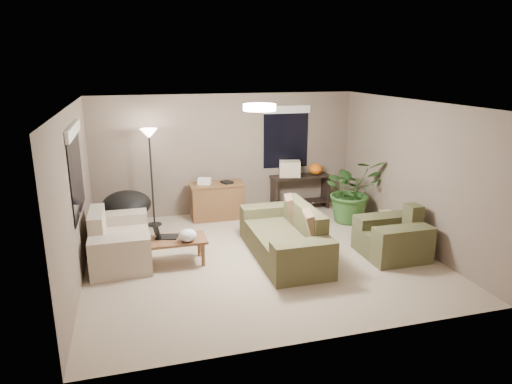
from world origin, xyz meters
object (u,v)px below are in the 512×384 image
object	(u,v)px
coffee_table	(174,243)
console_table	(300,189)
armchair	(393,238)
floor_lamp	(150,145)
main_sofa	(286,239)
desk	(217,201)
cat_scratching_post	(386,226)
houseplant	(351,197)
papasan_chair	(127,209)
loveseat	(119,242)

from	to	relation	value
coffee_table	console_table	distance (m)	3.67
coffee_table	armchair	bearing A→B (deg)	-10.12
floor_lamp	main_sofa	bearing A→B (deg)	-46.35
armchair	desk	world-z (taller)	armchair
desk	cat_scratching_post	bearing A→B (deg)	-34.18
console_table	houseplant	world-z (taller)	houseplant
console_table	papasan_chair	world-z (taller)	papasan_chair
console_table	cat_scratching_post	world-z (taller)	console_table
desk	console_table	world-z (taller)	same
floor_lamp	console_table	bearing A→B (deg)	4.49
papasan_chair	console_table	bearing A→B (deg)	8.17
main_sofa	armchair	bearing A→B (deg)	-15.11
main_sofa	armchair	distance (m)	1.77
armchair	cat_scratching_post	size ratio (longest dim) A/B	2.00
main_sofa	papasan_chair	xyz separation A→B (m)	(-2.51, 1.83, 0.17)
coffee_table	papasan_chair	bearing A→B (deg)	112.96
papasan_chair	houseplant	distance (m)	4.38
armchair	desk	size ratio (longest dim) A/B	0.91
loveseat	console_table	distance (m)	4.20
main_sofa	console_table	xyz separation A→B (m)	(1.15, 2.36, 0.14)
coffee_table	cat_scratching_post	size ratio (longest dim) A/B	2.00
main_sofa	houseplant	size ratio (longest dim) A/B	1.69
main_sofa	cat_scratching_post	xyz separation A→B (m)	(2.05, 0.29, -0.08)
coffee_table	houseplant	world-z (taller)	houseplant
desk	cat_scratching_post	world-z (taller)	desk
main_sofa	desk	xyz separation A→B (m)	(-0.73, 2.17, 0.08)
main_sofa	houseplant	distance (m)	2.26
coffee_table	desk	xyz separation A→B (m)	(1.07, 2.01, 0.02)
console_table	floor_lamp	size ratio (longest dim) A/B	0.68
coffee_table	floor_lamp	bearing A→B (deg)	96.18
console_table	floor_lamp	distance (m)	3.37
console_table	cat_scratching_post	xyz separation A→B (m)	(0.90, -2.07, -0.22)
coffee_table	cat_scratching_post	world-z (taller)	cat_scratching_post
loveseat	coffee_table	world-z (taller)	loveseat
coffee_table	papasan_chair	distance (m)	1.81
loveseat	cat_scratching_post	size ratio (longest dim) A/B	3.20
armchair	floor_lamp	distance (m)	4.70
main_sofa	floor_lamp	world-z (taller)	floor_lamp
console_table	papasan_chair	size ratio (longest dim) A/B	1.27
desk	floor_lamp	world-z (taller)	floor_lamp
main_sofa	cat_scratching_post	distance (m)	2.07
coffee_table	papasan_chair	size ratio (longest dim) A/B	0.98
loveseat	console_table	world-z (taller)	loveseat
armchair	papasan_chair	size ratio (longest dim) A/B	0.98
main_sofa	floor_lamp	size ratio (longest dim) A/B	1.15
main_sofa	armchair	world-z (taller)	same
armchair	papasan_chair	distance (m)	4.80
loveseat	console_table	bearing A→B (deg)	25.09
cat_scratching_post	floor_lamp	bearing A→B (deg)	155.82
loveseat	cat_scratching_post	world-z (taller)	loveseat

